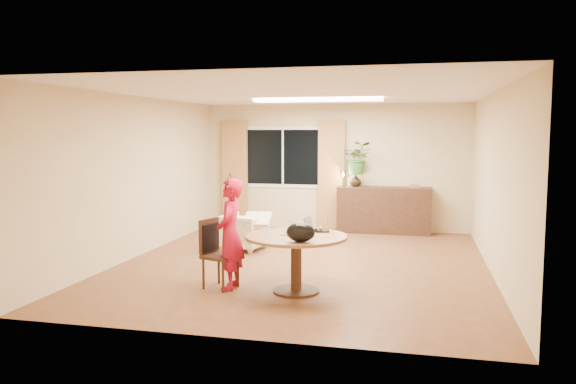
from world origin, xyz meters
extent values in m
plane|color=brown|center=(0.00, 0.00, 0.00)|extent=(6.50, 6.50, 0.00)
plane|color=white|center=(0.00, 0.00, 2.60)|extent=(6.50, 6.50, 0.00)
plane|color=tan|center=(0.00, 3.25, 1.30)|extent=(5.50, 0.00, 5.50)
plane|color=tan|center=(-2.75, 0.00, 1.30)|extent=(0.00, 6.50, 6.50)
plane|color=tan|center=(2.75, 0.00, 1.30)|extent=(0.00, 6.50, 6.50)
cube|color=white|center=(-1.10, 3.23, 1.50)|extent=(1.70, 0.02, 1.30)
cube|color=black|center=(-1.10, 3.22, 1.50)|extent=(1.55, 0.01, 1.15)
cube|color=white|center=(-1.10, 3.22, 1.50)|extent=(0.04, 0.01, 1.15)
cube|color=#92602F|center=(-2.15, 3.15, 1.15)|extent=(0.55, 0.08, 2.25)
cube|color=#92602F|center=(-0.05, 3.15, 1.15)|extent=(0.55, 0.08, 2.25)
cube|color=white|center=(0.00, 1.20, 2.57)|extent=(2.20, 0.35, 0.05)
cylinder|color=brown|center=(0.22, -1.53, 0.71)|extent=(1.28, 1.28, 0.04)
cylinder|color=black|center=(0.22, -1.53, 0.34)|extent=(0.14, 0.14, 0.69)
cylinder|color=black|center=(0.22, -1.53, 0.01)|extent=(0.59, 0.59, 0.03)
imported|color=#B32F0D|center=(-0.64, -1.56, 0.71)|extent=(0.55, 0.38, 1.43)
imported|color=beige|center=(-1.20, 0.82, 0.31)|extent=(0.79, 0.81, 0.62)
cube|color=black|center=(1.04, 3.01, 0.46)|extent=(1.86, 0.45, 0.93)
imported|color=black|center=(0.47, 3.01, 1.05)|extent=(0.24, 0.24, 0.25)
imported|color=#315C22|center=(0.50, 3.01, 1.51)|extent=(0.62, 0.55, 0.66)
camera|label=1|loc=(1.69, -8.31, 2.00)|focal=35.00mm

